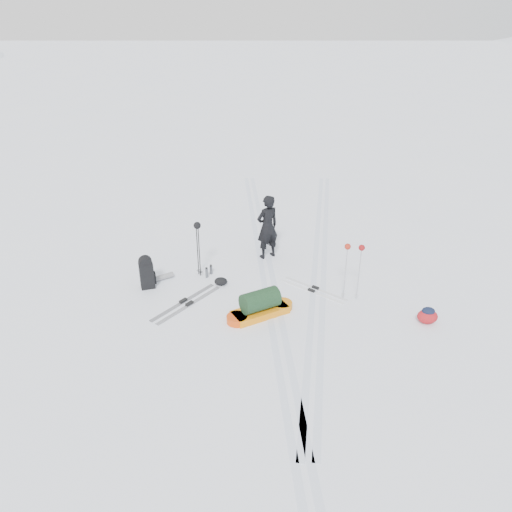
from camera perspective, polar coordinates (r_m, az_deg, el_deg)
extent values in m
plane|color=white|center=(11.91, 1.72, -4.37)|extent=(200.00, 200.00, 0.00)
cube|color=silver|center=(11.91, 1.14, -4.35)|extent=(1.40, 17.97, 0.01)
cube|color=silver|center=(11.91, 2.30, -4.35)|extent=(1.40, 17.97, 0.01)
cube|color=silver|center=(13.76, 6.83, -0.04)|extent=(2.09, 13.88, 0.01)
cube|color=silver|center=(13.79, 7.82, -0.04)|extent=(2.09, 13.88, 0.01)
imported|color=black|center=(13.28, 1.31, 3.33)|extent=(0.77, 0.70, 1.77)
cube|color=orange|center=(11.10, 0.47, -6.42)|extent=(1.35, 1.07, 0.16)
cylinder|color=orange|center=(11.35, 3.00, -5.64)|extent=(0.63, 0.63, 0.16)
cylinder|color=#D8430C|center=(10.87, -2.18, -7.22)|extent=(0.63, 0.63, 0.16)
cylinder|color=black|center=(10.93, 0.48, -5.07)|extent=(0.95, 0.81, 0.46)
cube|color=black|center=(12.30, -12.37, -2.21)|extent=(0.39, 0.33, 0.66)
cylinder|color=black|center=(12.14, -12.53, -0.77)|extent=(0.37, 0.31, 0.32)
cube|color=black|center=(12.37, -11.56, -2.43)|extent=(0.12, 0.18, 0.28)
cylinder|color=gray|center=(12.70, -10.53, -2.37)|extent=(0.51, 0.40, 0.14)
cylinder|color=black|center=(12.55, -6.70, 0.64)|extent=(0.02, 0.02, 1.35)
cylinder|color=black|center=(12.47, -6.50, 0.49)|extent=(0.02, 0.02, 1.35)
torus|color=black|center=(12.80, -6.57, -1.65)|extent=(0.10, 0.10, 0.01)
torus|color=black|center=(12.73, -6.37, -1.81)|extent=(0.10, 0.10, 0.01)
sphere|color=black|center=(12.22, -6.74, 3.49)|extent=(0.18, 0.18, 0.18)
cylinder|color=#B2B3B9|center=(11.61, 10.17, -1.95)|extent=(0.02, 0.02, 1.32)
cylinder|color=#B6B7BD|center=(11.62, 11.68, -2.08)|extent=(0.02, 0.02, 1.32)
torus|color=#B0B1B7|center=(11.89, 9.95, -4.31)|extent=(0.10, 0.10, 0.01)
torus|color=silver|center=(11.89, 11.44, -4.43)|extent=(0.10, 0.10, 0.01)
sphere|color=maroon|center=(11.31, 10.44, 1.07)|extent=(0.14, 0.14, 0.14)
sphere|color=maroon|center=(11.32, 11.99, 0.93)|extent=(0.14, 0.14, 0.14)
cube|color=#9A9DA3|center=(11.58, -7.61, -5.55)|extent=(1.29, 1.66, 0.02)
cube|color=gray|center=(11.71, -8.32, -5.22)|extent=(1.29, 1.66, 0.02)
cube|color=black|center=(11.57, -7.62, -5.39)|extent=(0.18, 0.21, 0.06)
cube|color=black|center=(11.69, -8.33, -5.07)|extent=(0.18, 0.21, 0.06)
cube|color=white|center=(12.07, 6.35, -4.05)|extent=(1.43, 1.18, 0.02)
cube|color=silver|center=(12.20, 6.81, -3.72)|extent=(1.43, 1.18, 0.02)
cube|color=black|center=(12.05, 6.35, -3.92)|extent=(0.18, 0.17, 0.05)
cube|color=black|center=(12.18, 6.81, -3.59)|extent=(0.18, 0.17, 0.05)
torus|color=#54AFCD|center=(11.38, 0.25, -5.82)|extent=(0.70, 0.70, 0.06)
torus|color=#4F9FC1|center=(11.40, 0.43, -5.67)|extent=(0.55, 0.55, 0.05)
ellipsoid|color=maroon|center=(11.42, 19.00, -6.56)|extent=(0.49, 0.40, 0.32)
ellipsoid|color=black|center=(11.35, 19.11, -5.96)|extent=(0.31, 0.27, 0.15)
cylinder|color=slate|center=(12.62, -5.66, -1.95)|extent=(0.09, 0.09, 0.25)
cylinder|color=#4F5156|center=(12.78, -5.15, -1.59)|extent=(0.09, 0.09, 0.23)
cylinder|color=black|center=(12.55, -5.69, -1.40)|extent=(0.07, 0.07, 0.03)
cylinder|color=black|center=(12.72, -5.18, -1.08)|extent=(0.07, 0.07, 0.03)
ellipsoid|color=black|center=(12.27, -4.04, -2.91)|extent=(0.38, 0.32, 0.20)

